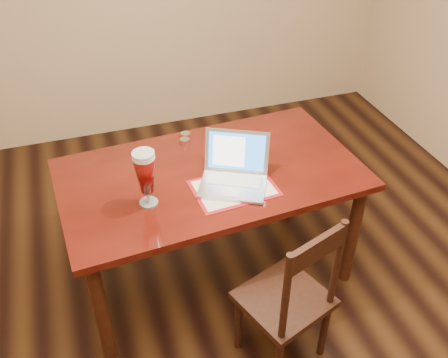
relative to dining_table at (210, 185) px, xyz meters
name	(u,v)px	position (x,y,z in m)	size (l,w,h in m)	color
ground	(241,327)	(0.03, -0.49, -0.72)	(5.00, 5.00, 0.00)	black
room_shell	(250,44)	(0.03, -0.49, 1.04)	(4.51, 5.01, 2.71)	tan
dining_table	(210,185)	(0.00, 0.00, 0.00)	(1.79, 1.09, 1.13)	#50110A
dining_chair	(289,299)	(0.20, -0.74, -0.25)	(0.53, 0.52, 1.00)	black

